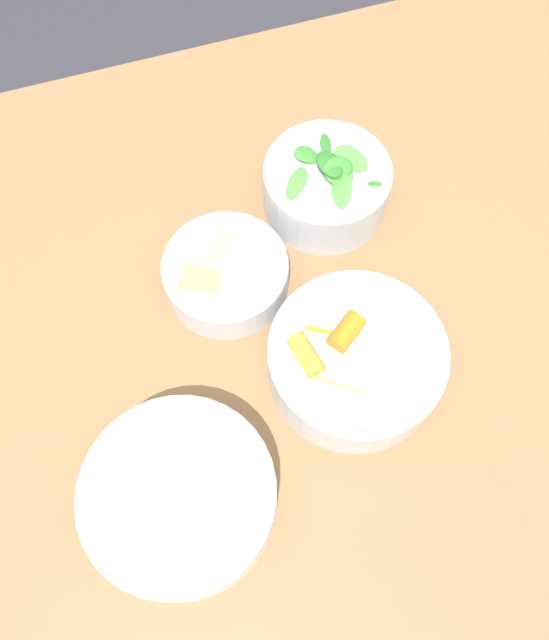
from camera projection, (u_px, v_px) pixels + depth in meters
The scene contains 6 objects.
ground_plane at pixel (308, 470), 1.36m from camera, with size 10.00×10.00×0.00m, color #2D2D33.
dining_table at pixel (332, 374), 0.80m from camera, with size 0.99×0.98×0.73m.
bowl_carrots at pixel (353, 359), 0.65m from camera, with size 0.19×0.19×0.08m.
bowl_greens at pixel (326, 185), 0.74m from camera, with size 0.15×0.15×0.09m.
bowl_beans_hotdog at pixel (180, 497), 0.60m from camera, with size 0.19×0.19×0.07m.
bowl_cookies at pixel (226, 273), 0.71m from camera, with size 0.14×0.14×0.05m.
Camera 1 is at (0.16, 0.24, 1.37)m, focal length 35.00 mm.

